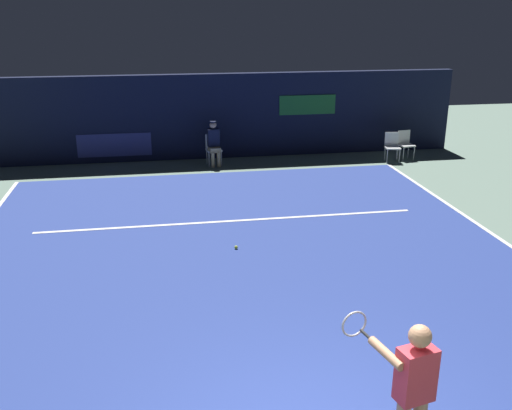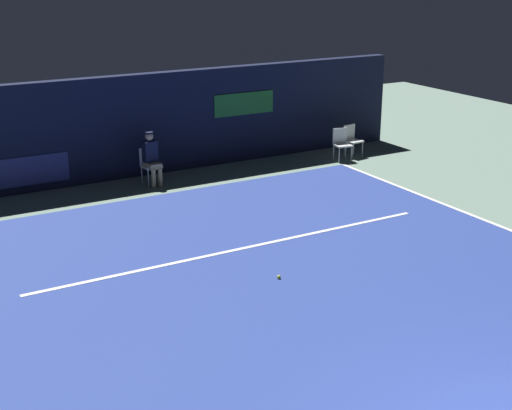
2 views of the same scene
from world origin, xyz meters
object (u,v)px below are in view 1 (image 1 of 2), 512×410
courtside_chair_near (405,143)px  courtside_chair_far (392,145)px  tennis_ball (236,247)px  tennis_player (412,391)px  line_judge_on_chair (214,143)px

courtside_chair_near → courtside_chair_far: 0.58m
tennis_ball → tennis_player: bearing=-81.3°
tennis_player → line_judge_on_chair: bearing=93.2°
courtside_chair_near → tennis_player: bearing=-113.6°
courtside_chair_near → courtside_chair_far: bearing=-156.5°
tennis_player → courtside_chair_far: 12.77m
tennis_player → tennis_ball: tennis_player is taller
courtside_chair_far → line_judge_on_chair: bearing=175.0°
tennis_player → courtside_chair_far: (4.74, 11.84, -0.49)m
courtside_chair_near → tennis_ball: 8.73m
line_judge_on_chair → tennis_player: bearing=-86.8°
line_judge_on_chair → tennis_ball: bearing=-92.0°
courtside_chair_near → tennis_ball: (-6.18, -6.15, -0.46)m
line_judge_on_chair → tennis_ball: 6.43m
line_judge_on_chair → courtside_chair_near: (5.95, -0.24, -0.18)m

